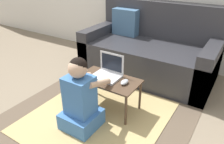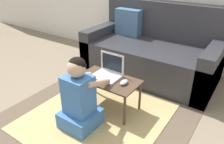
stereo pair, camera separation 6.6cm
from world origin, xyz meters
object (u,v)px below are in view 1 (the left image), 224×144
at_px(laptop, 107,73).
at_px(computer_mouse, 125,82).
at_px(couch, 150,51).
at_px(person_seated, 81,99).
at_px(laptop_desk, 108,83).

bearing_deg(laptop, computer_mouse, -9.40).
xyz_separation_m(couch, laptop, (-0.05, -0.94, 0.07)).
relative_size(laptop, person_seated, 0.40).
height_order(laptop_desk, computer_mouse, computer_mouse).
height_order(computer_mouse, person_seated, person_seated).
relative_size(couch, computer_mouse, 15.48).
bearing_deg(computer_mouse, couch, 99.90).
height_order(couch, laptop_desk, couch).
distance_m(laptop_desk, person_seated, 0.37).
bearing_deg(laptop_desk, computer_mouse, 1.81).
xyz_separation_m(couch, laptop_desk, (-0.01, -0.98, -0.01)).
distance_m(laptop, computer_mouse, 0.22).
relative_size(laptop_desk, computer_mouse, 5.74).
height_order(laptop, person_seated, person_seated).
xyz_separation_m(laptop_desk, laptop, (-0.04, 0.04, 0.08)).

